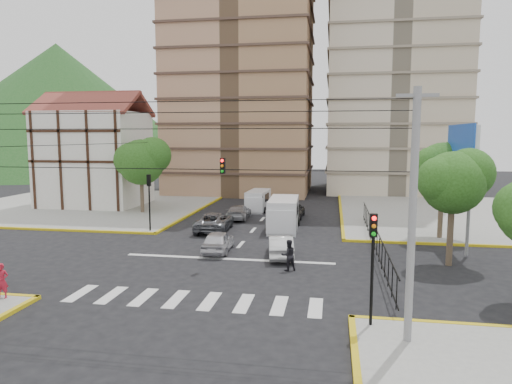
% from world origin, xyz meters
% --- Properties ---
extents(ground, '(160.00, 160.00, 0.00)m').
position_xyz_m(ground, '(0.00, 0.00, 0.00)').
color(ground, black).
rests_on(ground, ground).
extents(sidewalk_nw, '(26.00, 26.00, 0.15)m').
position_xyz_m(sidewalk_nw, '(-20.00, 20.00, 0.07)').
color(sidewalk_nw, gray).
rests_on(sidewalk_nw, ground).
extents(sidewalk_ne, '(26.00, 26.00, 0.15)m').
position_xyz_m(sidewalk_ne, '(20.00, 20.00, 0.07)').
color(sidewalk_ne, gray).
rests_on(sidewalk_ne, ground).
extents(crosswalk_stripes, '(12.00, 2.40, 0.01)m').
position_xyz_m(crosswalk_stripes, '(0.00, -6.00, 0.01)').
color(crosswalk_stripes, silver).
rests_on(crosswalk_stripes, ground).
extents(stop_line, '(13.00, 0.40, 0.01)m').
position_xyz_m(stop_line, '(0.00, 1.20, 0.01)').
color(stop_line, silver).
rests_on(stop_line, ground).
extents(tower_tan, '(18.00, 16.00, 48.00)m').
position_xyz_m(tower_tan, '(-6.00, 36.00, 24.00)').
color(tower_tan, '#9B714D').
rests_on(tower_tan, ground).
extents(tower_beige, '(17.00, 16.00, 48.00)m').
position_xyz_m(tower_beige, '(14.00, 40.00, 24.00)').
color(tower_beige, '#BEAD90').
rests_on(tower_beige, ground).
extents(tudor_building, '(10.80, 8.05, 12.23)m').
position_xyz_m(tudor_building, '(-19.00, 20.00, 5.25)').
color(tudor_building, silver).
rests_on(tudor_building, ground).
extents(distant_hill, '(70.00, 70.00, 28.00)m').
position_xyz_m(distant_hill, '(-55.00, 70.00, 14.00)').
color(distant_hill, '#194D1B').
rests_on(distant_hill, ground).
extents(park_fence, '(0.10, 22.50, 1.66)m').
position_xyz_m(park_fence, '(9.00, 4.50, 0.00)').
color(park_fence, black).
rests_on(park_fence, ground).
extents(billboard, '(0.36, 6.20, 8.10)m').
position_xyz_m(billboard, '(14.45, 6.00, 6.00)').
color(billboard, slate).
rests_on(billboard, ground).
extents(tree_park_a, '(4.41, 3.60, 6.83)m').
position_xyz_m(tree_park_a, '(13.08, 2.01, 5.01)').
color(tree_park_a, '#473828').
rests_on(tree_park_a, ground).
extents(tree_park_c, '(4.65, 3.80, 7.25)m').
position_xyz_m(tree_park_c, '(14.09, 9.01, 5.34)').
color(tree_park_c, '#473828').
rests_on(tree_park_c, ground).
extents(tree_tudor, '(5.39, 4.40, 7.43)m').
position_xyz_m(tree_tudor, '(-11.90, 16.01, 5.22)').
color(tree_tudor, '#473828').
rests_on(tree_tudor, ground).
extents(traffic_light_se, '(0.28, 0.22, 4.40)m').
position_xyz_m(traffic_light_se, '(7.80, -7.80, 3.11)').
color(traffic_light_se, black).
rests_on(traffic_light_se, ground).
extents(traffic_light_nw, '(0.28, 0.22, 4.40)m').
position_xyz_m(traffic_light_nw, '(-7.80, 7.80, 3.11)').
color(traffic_light_nw, black).
rests_on(traffic_light_nw, ground).
extents(traffic_light_hanging, '(18.00, 9.12, 0.92)m').
position_xyz_m(traffic_light_hanging, '(0.00, -2.04, 5.90)').
color(traffic_light_hanging, black).
rests_on(traffic_light_hanging, ground).
extents(utility_pole_se, '(1.40, 0.28, 9.00)m').
position_xyz_m(utility_pole_se, '(9.00, -9.00, 4.77)').
color(utility_pole_se, slate).
rests_on(utility_pole_se, ground).
extents(van_right_lane, '(2.42, 5.70, 2.53)m').
position_xyz_m(van_right_lane, '(2.38, 10.37, 1.23)').
color(van_right_lane, silver).
rests_on(van_right_lane, ground).
extents(van_left_lane, '(2.02, 4.64, 2.05)m').
position_xyz_m(van_left_lane, '(-1.17, 19.36, 1.00)').
color(van_left_lane, silver).
rests_on(van_left_lane, ground).
extents(car_silver_front_left, '(1.83, 4.16, 1.40)m').
position_xyz_m(car_silver_front_left, '(-1.05, 2.83, 0.70)').
color(car_silver_front_left, silver).
rests_on(car_silver_front_left, ground).
extents(car_white_front_right, '(2.10, 4.37, 1.38)m').
position_xyz_m(car_white_front_right, '(3.11, 2.22, 0.69)').
color(car_white_front_right, silver).
rests_on(car_white_front_right, ground).
extents(car_grey_mid_left, '(2.77, 5.49, 1.49)m').
position_xyz_m(car_grey_mid_left, '(-3.00, 9.25, 0.74)').
color(car_grey_mid_left, slate).
rests_on(car_grey_mid_left, ground).
extents(car_silver_rear_left, '(1.96, 4.52, 1.29)m').
position_xyz_m(car_silver_rear_left, '(-2.14, 14.65, 0.65)').
color(car_silver_rear_left, '#A3A4A8').
rests_on(car_silver_rear_left, ground).
extents(car_darkgrey_mid_right, '(1.95, 4.40, 1.47)m').
position_xyz_m(car_darkgrey_mid_right, '(2.75, 16.09, 0.74)').
color(car_darkgrey_mid_right, black).
rests_on(car_darkgrey_mid_right, ground).
extents(car_white_rear_right, '(1.68, 4.70, 1.54)m').
position_xyz_m(car_white_rear_right, '(1.83, 21.09, 0.77)').
color(car_white_rear_right, white).
rests_on(car_white_rear_right, ground).
extents(pedestrian_sw_corner, '(0.67, 0.53, 1.61)m').
position_xyz_m(pedestrian_sw_corner, '(-8.52, -7.55, 0.95)').
color(pedestrian_sw_corner, '#AF1A2F').
rests_on(pedestrian_sw_corner, sidewalk_sw).
extents(pedestrian_crosswalk, '(1.06, 0.98, 1.76)m').
position_xyz_m(pedestrian_crosswalk, '(3.87, -0.59, 0.88)').
color(pedestrian_crosswalk, black).
rests_on(pedestrian_crosswalk, ground).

